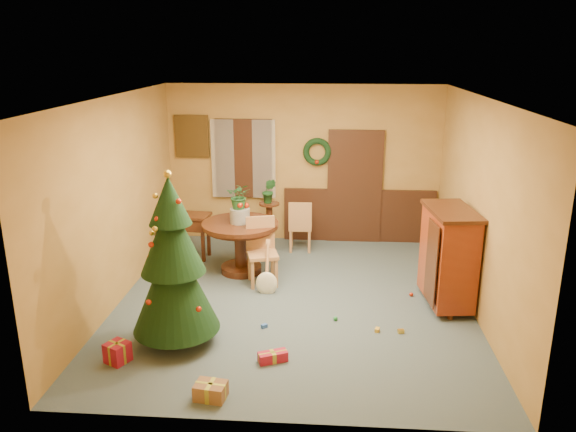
# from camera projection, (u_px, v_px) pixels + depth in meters

# --- Properties ---
(room_envelope) EXTENTS (5.50, 5.50, 5.50)m
(room_envelope) POSITION_uv_depth(u_px,v_px,m) (314.00, 183.00, 10.37)
(room_envelope) COLOR #394953
(room_envelope) RESTS_ON ground
(dining_table) EXTENTS (1.23, 1.23, 0.84)m
(dining_table) POSITION_uv_depth(u_px,v_px,m) (241.00, 238.00, 9.00)
(dining_table) COLOR black
(dining_table) RESTS_ON floor
(urn) EXTENTS (0.31, 0.31, 0.23)m
(urn) POSITION_uv_depth(u_px,v_px,m) (240.00, 216.00, 8.90)
(urn) COLOR slate
(urn) RESTS_ON dining_table
(centerpiece_plant) EXTENTS (0.38, 0.33, 0.42)m
(centerpiece_plant) POSITION_uv_depth(u_px,v_px,m) (239.00, 196.00, 8.80)
(centerpiece_plant) COLOR #1E4C23
(centerpiece_plant) RESTS_ON urn
(chair_near) EXTENTS (0.55, 0.55, 1.03)m
(chair_near) POSITION_uv_depth(u_px,v_px,m) (262.00, 248.00, 8.64)
(chair_near) COLOR #A97143
(chair_near) RESTS_ON floor
(chair_far) EXTENTS (0.41, 0.41, 0.93)m
(chair_far) POSITION_uv_depth(u_px,v_px,m) (300.00, 225.00, 9.95)
(chair_far) COLOR #A97143
(chair_far) RESTS_ON floor
(guitar) EXTENTS (0.41, 0.54, 0.74)m
(guitar) POSITION_uv_depth(u_px,v_px,m) (267.00, 269.00, 8.28)
(guitar) COLOR #EEE8C6
(guitar) RESTS_ON floor
(plant_stand) EXTENTS (0.36, 0.36, 0.92)m
(plant_stand) POSITION_uv_depth(u_px,v_px,m) (269.00, 222.00, 9.85)
(plant_stand) COLOR black
(plant_stand) RESTS_ON floor
(stand_plant) EXTENTS (0.26, 0.22, 0.44)m
(stand_plant) POSITION_uv_depth(u_px,v_px,m) (269.00, 191.00, 9.69)
(stand_plant) COLOR #19471E
(stand_plant) RESTS_ON plant_stand
(christmas_tree) EXTENTS (1.06, 1.06, 2.19)m
(christmas_tree) POSITION_uv_depth(u_px,v_px,m) (173.00, 264.00, 6.70)
(christmas_tree) COLOR #382111
(christmas_tree) RESTS_ON floor
(writing_desk) EXTENTS (0.93, 0.52, 0.79)m
(writing_desk) POSITION_uv_depth(u_px,v_px,m) (184.00, 225.00, 9.64)
(writing_desk) COLOR black
(writing_desk) RESTS_ON floor
(sideboard) EXTENTS (0.70, 1.16, 1.42)m
(sideboard) POSITION_uv_depth(u_px,v_px,m) (448.00, 255.00, 7.79)
(sideboard) COLOR #5E1D0A
(sideboard) RESTS_ON floor
(gift_a) EXTENTS (0.35, 0.28, 0.18)m
(gift_a) POSITION_uv_depth(u_px,v_px,m) (211.00, 391.00, 5.86)
(gift_a) COLOR brown
(gift_a) RESTS_ON floor
(gift_b) EXTENTS (0.32, 0.32, 0.24)m
(gift_b) POSITION_uv_depth(u_px,v_px,m) (118.00, 352.00, 6.53)
(gift_b) COLOR maroon
(gift_b) RESTS_ON floor
(gift_c) EXTENTS (0.34, 0.33, 0.15)m
(gift_c) POSITION_uv_depth(u_px,v_px,m) (193.00, 327.00, 7.22)
(gift_c) COLOR brown
(gift_c) RESTS_ON floor
(gift_d) EXTENTS (0.37, 0.26, 0.12)m
(gift_d) POSITION_uv_depth(u_px,v_px,m) (273.00, 357.00, 6.55)
(gift_d) COLOR maroon
(gift_d) RESTS_ON floor
(toy_a) EXTENTS (0.09, 0.09, 0.05)m
(toy_a) POSITION_uv_depth(u_px,v_px,m) (264.00, 326.00, 7.34)
(toy_a) COLOR #2852B1
(toy_a) RESTS_ON floor
(toy_b) EXTENTS (0.06, 0.06, 0.06)m
(toy_b) POSITION_uv_depth(u_px,v_px,m) (335.00, 319.00, 7.53)
(toy_b) COLOR #227E39
(toy_b) RESTS_ON floor
(toy_c) EXTENTS (0.07, 0.09, 0.05)m
(toy_c) POSITION_uv_depth(u_px,v_px,m) (377.00, 330.00, 7.24)
(toy_c) COLOR gold
(toy_c) RESTS_ON floor
(toy_d) EXTENTS (0.06, 0.06, 0.06)m
(toy_d) POSITION_uv_depth(u_px,v_px,m) (411.00, 294.00, 8.26)
(toy_d) COLOR #B7260C
(toy_d) RESTS_ON floor
(toy_e) EXTENTS (0.09, 0.07, 0.05)m
(toy_e) POSITION_uv_depth(u_px,v_px,m) (401.00, 331.00, 7.21)
(toy_e) COLOR gold
(toy_e) RESTS_ON floor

